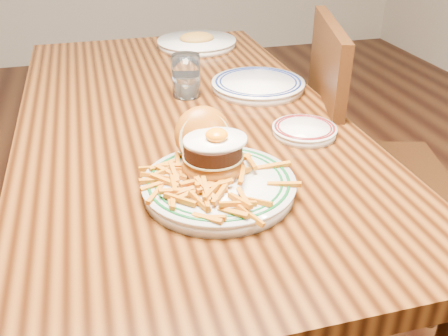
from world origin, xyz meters
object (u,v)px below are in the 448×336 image
object	(u,v)px
main_plate	(216,171)
side_plate	(304,130)
chair_right	(357,163)
table	(181,142)

from	to	relation	value
main_plate	side_plate	distance (m)	0.33
chair_right	main_plate	size ratio (longest dim) A/B	3.00
main_plate	side_plate	world-z (taller)	main_plate
table	main_plate	xyz separation A→B (m)	(-0.00, -0.40, 0.13)
chair_right	main_plate	distance (m)	0.75
table	main_plate	distance (m)	0.42
table	side_plate	world-z (taller)	side_plate
chair_right	side_plate	bearing A→B (deg)	51.78
chair_right	main_plate	bearing A→B (deg)	51.11
table	main_plate	size ratio (longest dim) A/B	5.00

